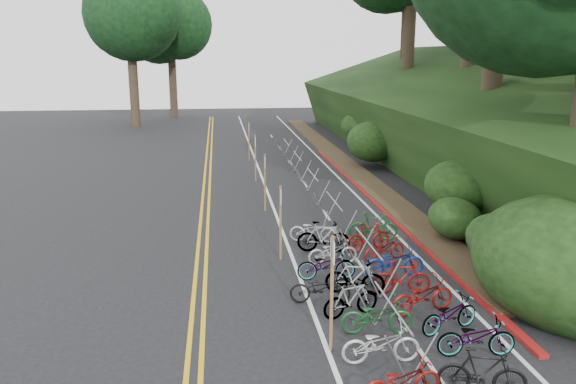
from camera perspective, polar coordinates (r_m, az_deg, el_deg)
name	(u,v)px	position (r m, az deg, el deg)	size (l,w,h in m)	color
ground	(279,332)	(14.10, -0.91, -14.03)	(120.00, 120.00, 0.00)	black
road_markings	(268,216)	(23.52, -2.06, -2.49)	(7.47, 80.00, 0.01)	gold
red_curb	(373,200)	(26.22, 8.66, -0.83)	(0.25, 28.00, 0.10)	maroon
embankment	(462,125)	(34.77, 17.30, 6.49)	(14.30, 48.14, 9.11)	black
bike_rack_front	(392,318)	(13.08, 10.49, -12.51)	(1.13, 2.76, 1.15)	gray
bike_racks_rest	(312,180)	(26.40, 2.48, 1.20)	(1.14, 23.00, 1.17)	gray
signpost_near	(332,286)	(12.69, 4.48, -9.55)	(0.08, 0.40, 2.74)	brown
signposts_rest	(260,165)	(26.97, -2.90, 2.72)	(0.08, 18.40, 2.50)	brown
bike_front	(320,288)	(15.42, 3.29, -9.72)	(1.65, 0.58, 0.87)	black
bike_valet	(379,279)	(16.08, 9.24, -8.70)	(3.26, 11.55, 1.09)	maroon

